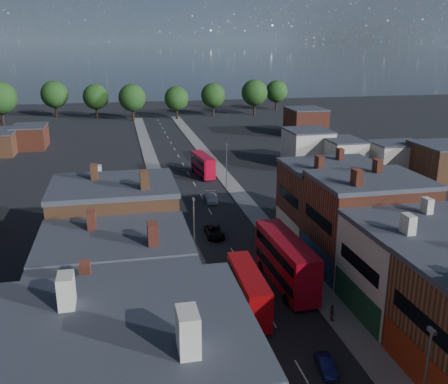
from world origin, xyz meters
name	(u,v)px	position (x,y,z in m)	size (l,w,h in m)	color
pavement_west	(167,210)	(-6.50, 50.00, 0.06)	(3.00, 200.00, 0.12)	gray
pavement_east	(247,205)	(6.50, 50.00, 0.06)	(3.00, 200.00, 0.12)	gray
lamp_post_1	(426,376)	(5.20, 0.00, 4.70)	(0.25, 0.70, 8.12)	slate
lamp_post_2	(194,226)	(-5.20, 30.00, 4.70)	(0.25, 0.70, 8.12)	slate
lamp_post_3	(226,163)	(5.20, 60.00, 4.70)	(0.25, 0.70, 8.12)	slate
bus_0	(248,290)	(-1.79, 18.02, 2.27)	(2.61, 9.78, 4.21)	#B40A0E
bus_1	(286,260)	(3.50, 22.47, 2.89)	(3.52, 12.53, 5.36)	#A60918
bus_2	(203,165)	(2.54, 69.56, 2.26)	(3.33, 9.91, 4.20)	#A9071D
car_1	(326,365)	(1.92, 7.70, 0.54)	(1.13, 3.25, 1.07)	#121650
car_2	(214,232)	(-1.29, 37.83, 0.68)	(2.26, 4.90, 1.36)	black
car_3	(212,198)	(1.20, 52.92, 0.67)	(1.88, 4.63, 1.34)	silver
ped_1	(208,297)	(-5.41, 19.77, 1.00)	(0.86, 0.47, 1.77)	#402519
ped_3	(332,312)	(5.41, 14.50, 0.95)	(0.97, 0.44, 1.66)	#56524A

